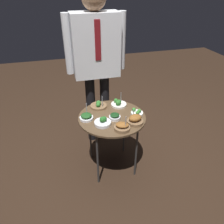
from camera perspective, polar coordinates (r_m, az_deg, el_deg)
The scene contains 11 objects.
ground_plane at distance 2.52m, azimuth 0.00°, elevation -13.61°, with size 8.00×8.00×0.00m, color black.
serving_cart at distance 2.14m, azimuth 0.00°, elevation -2.20°, with size 0.65×0.65×0.65m.
bowl_broccoli_mid_left at distance 2.29m, azimuth 1.69°, elevation 2.21°, with size 0.16×0.16×0.13m.
bowl_spinach_near_rim at distance 2.07m, azimuth 0.73°, elevation -1.19°, with size 0.11×0.11×0.06m.
bowl_broccoli_back_right at distance 2.26m, azimuth -3.54°, elevation 1.77°, with size 0.17×0.17×0.14m.
bowl_roast_center at distance 2.01m, azimuth 6.07°, elevation -2.05°, with size 0.15×0.15×0.12m.
bowl_broccoli_far_rim at distance 1.99m, azimuth -2.43°, elevation -2.57°, with size 0.15×0.15×0.08m.
bowl_spinach_front_center at distance 2.08m, azimuth -6.72°, elevation -1.25°, with size 0.13×0.13×0.15m.
bowl_roast_back_left at distance 1.93m, azimuth 2.68°, elevation -3.87°, with size 0.14×0.14×0.15m.
bowl_broccoli_front_right at distance 2.15m, azimuth 6.53°, elevation -0.18°, with size 0.12×0.12×0.06m.
waiter_figure at distance 2.40m, azimuth -4.23°, elevation 14.99°, with size 0.65×0.24×1.75m.
Camera 1 is at (-0.47, -1.72, 1.79)m, focal length 35.00 mm.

